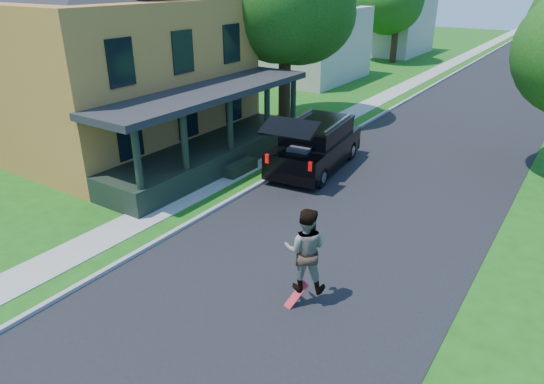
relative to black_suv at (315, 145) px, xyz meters
The scene contains 11 objects.
ground 8.72m from the black_suv, 68.32° to the right, with size 140.00×140.00×0.00m, color #194E0F.
street 12.41m from the black_suv, 75.01° to the left, with size 8.00×120.00×0.02m, color black.
curb 12.02m from the black_suv, 94.07° to the left, with size 0.15×120.00×0.12m, color gray.
sidewalk 12.23m from the black_suv, 101.36° to the left, with size 1.30×120.00×0.03m, color gray.
front_walk 6.70m from the black_suv, 161.98° to the right, with size 6.50×1.20×0.03m, color gray.
main_house 10.59m from the black_suv, 167.92° to the right, with size 15.56×15.56×10.10m.
neighbor_house_mid 19.26m from the black_suv, 122.85° to the left, with size 12.78×12.78×8.30m.
neighbor_house_far 33.72m from the black_suv, 107.87° to the left, with size 12.78×12.78×8.30m.
black_suv is the anchor object (origin of this frame).
skateboarder 8.71m from the black_suv, 62.39° to the right, with size 1.23×1.13×2.06m.
skateboard 8.95m from the black_suv, 63.49° to the right, with size 0.46×0.50×0.63m.
Camera 1 is at (5.48, -7.95, 7.08)m, focal length 32.00 mm.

